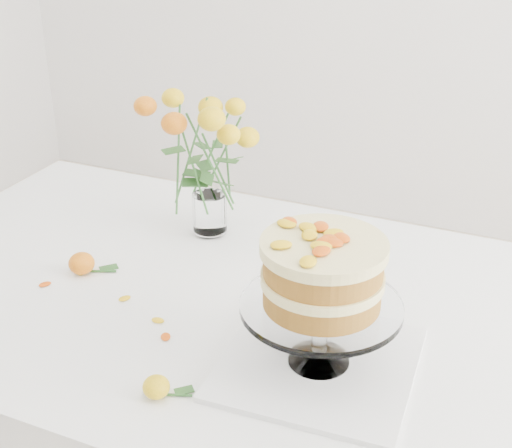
{
  "coord_description": "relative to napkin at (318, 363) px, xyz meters",
  "views": [
    {
      "loc": [
        0.6,
        -1.09,
        1.53
      ],
      "look_at": [
        0.1,
        0.04,
        0.9
      ],
      "focal_mm": 50.0,
      "sensor_mm": 36.0,
      "label": 1
    }
  ],
  "objects": [
    {
      "name": "table",
      "position": [
        -0.3,
        0.14,
        -0.09
      ],
      "size": [
        1.43,
        0.93,
        0.76
      ],
      "color": "tan",
      "rests_on": "ground"
    },
    {
      "name": "napkin",
      "position": [
        0.0,
        0.0,
        0.0
      ],
      "size": [
        0.34,
        0.34,
        0.01
      ],
      "primitive_type": "cube",
      "rotation": [
        0.0,
        0.0,
        0.05
      ],
      "color": "white",
      "rests_on": "table"
    },
    {
      "name": "cake_stand",
      "position": [
        0.0,
        0.0,
        0.17
      ],
      "size": [
        0.27,
        0.27,
        0.24
      ],
      "rotation": [
        0.0,
        0.0,
        0.04
      ],
      "color": "white",
      "rests_on": "napkin"
    },
    {
      "name": "rose_vase",
      "position": [
        -0.4,
        0.37,
        0.23
      ],
      "size": [
        0.34,
        0.34,
        0.4
      ],
      "rotation": [
        0.0,
        0.0,
        0.41
      ],
      "color": "white",
      "rests_on": "table"
    },
    {
      "name": "loose_rose_near",
      "position": [
        -0.21,
        -0.18,
        0.01
      ],
      "size": [
        0.08,
        0.04,
        0.04
      ],
      "rotation": [
        0.0,
        0.0,
        0.36
      ],
      "color": "yellow",
      "rests_on": "table"
    },
    {
      "name": "loose_rose_far",
      "position": [
        -0.56,
        0.1,
        0.02
      ],
      "size": [
        0.09,
        0.06,
        0.05
      ],
      "rotation": [
        0.0,
        0.0,
        0.42
      ],
      "color": "#CB4C09",
      "rests_on": "table"
    },
    {
      "name": "stray_petal_a",
      "position": [
        -0.42,
        0.04,
        -0.0
      ],
      "size": [
        0.03,
        0.02,
        0.0
      ],
      "primitive_type": "ellipsoid",
      "color": "#E8B40E",
      "rests_on": "table"
    },
    {
      "name": "stray_petal_b",
      "position": [
        -0.32,
        0.0,
        -0.0
      ],
      "size": [
        0.03,
        0.02,
        0.0
      ],
      "primitive_type": "ellipsoid",
      "color": "#E8B40E",
      "rests_on": "table"
    },
    {
      "name": "stray_petal_c",
      "position": [
        -0.28,
        -0.04,
        -0.0
      ],
      "size": [
        0.03,
        0.02,
        0.0
      ],
      "primitive_type": "ellipsoid",
      "color": "#E8B40E",
      "rests_on": "table"
    },
    {
      "name": "stray_petal_d",
      "position": [
        -0.56,
        0.09,
        -0.0
      ],
      "size": [
        0.03,
        0.02,
        0.0
      ],
      "primitive_type": "ellipsoid",
      "color": "#E8B40E",
      "rests_on": "table"
    },
    {
      "name": "stray_petal_e",
      "position": [
        -0.6,
        0.02,
        -0.0
      ],
      "size": [
        0.03,
        0.02,
        0.0
      ],
      "primitive_type": "ellipsoid",
      "color": "#E8B40E",
      "rests_on": "table"
    }
  ]
}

